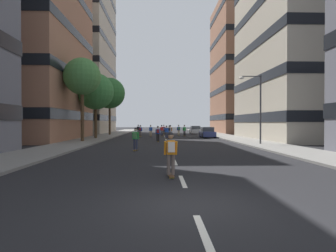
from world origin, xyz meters
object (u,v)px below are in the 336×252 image
street_tree_far (82,77)px  skater_6 (158,133)px  skater_9 (164,129)px  skater_4 (167,132)px  skater_8 (138,129)px  parked_car_mid (195,130)px  skater_0 (140,130)px  skater_11 (179,129)px  parked_car_near (207,133)px  skater_1 (162,130)px  skater_12 (151,130)px  skater_7 (169,131)px  street_tree_mid (96,92)px  skater_3 (170,130)px  street_tree_near (110,93)px  skater_2 (184,130)px  skater_5 (171,151)px  skater_10 (135,137)px  streetlamp_right (257,102)px

street_tree_far → skater_6: size_ratio=5.06×
street_tree_far → skater_9: street_tree_far is taller
skater_4 → skater_8: size_ratio=1.00×
parked_car_mid → skater_0: bearing=-132.4°
skater_0 → skater_11: size_ratio=1.00×
skater_6 → parked_car_near: bearing=52.0°
skater_1 → skater_12: 1.72m
parked_car_mid → skater_7: skater_7 is taller
skater_9 → parked_car_near: bearing=-55.8°
skater_12 → street_tree_mid: bearing=-135.4°
parked_car_mid → street_tree_mid: size_ratio=0.52×
street_tree_mid → skater_3: bearing=25.2°
street_tree_near → skater_0: bearing=-42.1°
skater_2 → skater_8: (-7.67, 5.89, 0.03)m
skater_0 → skater_11: bearing=32.2°
skater_5 → skater_10: same height
street_tree_near → skater_5: bearing=-76.9°
parked_car_mid → skater_3: 12.83m
parked_car_near → streetlamp_right: 14.41m
skater_2 → skater_6: bearing=-107.2°
parked_car_near → skater_7: skater_7 is taller
skater_4 → skater_6: same height
skater_2 → skater_12: same height
parked_car_mid → skater_4: 18.13m
skater_5 → skater_4: bearing=88.9°
parked_car_near → skater_7: bearing=-175.3°
parked_car_near → street_tree_mid: 16.39m
skater_4 → skater_2: bearing=69.2°
skater_9 → skater_1: bearing=-95.0°
skater_7 → skater_0: bearing=141.2°
skater_9 → skater_8: bearing=162.6°
parked_car_near → skater_12: (-8.16, 4.10, 0.29)m
skater_1 → skater_9: bearing=85.0°
skater_5 → skater_7: same height
street_tree_mid → skater_8: 14.86m
parked_car_mid → skater_11: size_ratio=2.47×
skater_6 → skater_9: (0.94, 17.83, 0.00)m
parked_car_mid → skater_12: bearing=-130.6°
skater_2 → skater_3: bearing=-132.3°
parked_car_near → parked_car_mid: 13.61m
skater_2 → skater_8: size_ratio=1.00×
skater_3 → skater_6: 10.96m
skater_9 → skater_11: size_ratio=1.00×
street_tree_far → skater_4: 12.57m
skater_0 → skater_5: 32.85m
skater_3 → skater_7: same height
skater_0 → street_tree_far: bearing=-113.8°
parked_car_near → skater_7: size_ratio=2.47×
skater_6 → skater_10: same height
street_tree_near → skater_2: street_tree_near is taller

